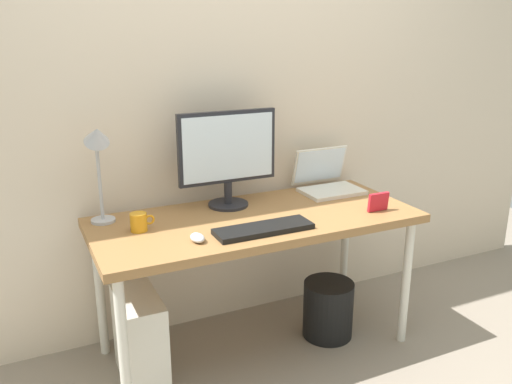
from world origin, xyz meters
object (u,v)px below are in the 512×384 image
Objects in this scene: photo_frame at (378,202)px; monitor at (228,153)px; laptop at (327,180)px; wastebasket at (328,309)px; desk at (256,228)px; keyboard at (264,229)px; desk_lamp at (98,151)px; mouse at (197,238)px; coffee_mug at (139,222)px; computer_tower at (140,338)px.

monitor is at bearing 148.29° from photo_frame.
wastebasket is (-0.14, -0.28, -0.61)m from laptop.
laptop is (0.53, 0.22, 0.12)m from desk.
laptop is 0.73× the size of keyboard.
desk is 5.12× the size of wastebasket.
keyboard is at bearing -32.44° from desk_lamp.
monitor is 4.54× the size of photo_frame.
monitor is 0.62m from laptop.
desk_lamp is 5.28× the size of mouse.
coffee_mug is (-0.49, 0.24, 0.03)m from keyboard.
keyboard is (-0.58, -0.41, -0.05)m from laptop.
desk_lamp is 1.32m from photo_frame.
keyboard is 1.05× the size of computer_tower.
monitor reaches higher than photo_frame.
photo_frame reaches higher than computer_tower.
mouse is at bearing -153.40° from desk.
computer_tower is at bearing -127.95° from coffee_mug.
coffee_mug is (0.12, -0.15, -0.30)m from desk_lamp.
laptop is 0.71m from keyboard.
laptop reaches higher than photo_frame.
wastebasket is at bearing 145.33° from photo_frame.
monitor is at bearing 106.59° from desk.
computer_tower is (-0.04, -0.06, -0.54)m from coffee_mug.
mouse is (-0.29, -0.38, -0.25)m from monitor.
monitor is 1.13× the size of keyboard.
keyboard is at bearing -89.10° from monitor.
laptop reaches higher than coffee_mug.
coffee_mug reaches higher than wastebasket.
monitor is 1.66× the size of wastebasket.
mouse is (-0.30, 0.01, 0.01)m from keyboard.
photo_frame is (1.23, -0.39, -0.29)m from desk_lamp.
desk is 0.80m from desk_lamp.
coffee_mug is at bearing -162.56° from monitor.
desk_lamp is 1.41m from wastebasket.
desk_lamp is at bearing 179.92° from monitor.
coffee_mug is 0.26× the size of computer_tower.
monitor is at bearing 17.44° from coffee_mug.
monitor is 1.56× the size of laptop.
coffee_mug reaches higher than desk.
monitor is 0.77m from photo_frame.
computer_tower is 1.40× the size of wastebasket.
desk_lamp is 0.36m from coffee_mug.
photo_frame is 0.37× the size of wastebasket.
photo_frame reaches higher than desk.
desk is 0.55m from coffee_mug.
photo_frame is (0.04, -0.40, -0.01)m from laptop.
computer_tower reaches higher than wastebasket.
photo_frame reaches higher than keyboard.
wastebasket is at bearing -30.47° from monitor.
desk_lamp reaches higher than laptop.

